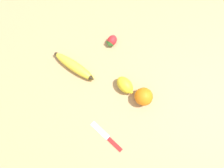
% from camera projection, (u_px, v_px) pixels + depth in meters
% --- Properties ---
extents(ground_plane, '(3.00, 3.00, 0.00)m').
position_uv_depth(ground_plane, '(92.00, 89.00, 0.94)').
color(ground_plane, tan).
extents(banana, '(0.13, 0.20, 0.04)m').
position_uv_depth(banana, '(75.00, 67.00, 0.94)').
color(banana, yellow).
rests_on(banana, ground_plane).
extents(orange, '(0.08, 0.08, 0.08)m').
position_uv_depth(orange, '(144.00, 97.00, 0.90)').
color(orange, orange).
rests_on(orange, ground_plane).
extents(strawberry, '(0.07, 0.06, 0.04)m').
position_uv_depth(strawberry, '(112.00, 41.00, 0.97)').
color(strawberry, red).
rests_on(strawberry, ground_plane).
extents(lemon, '(0.10, 0.10, 0.06)m').
position_uv_depth(lemon, '(125.00, 85.00, 0.92)').
color(lemon, yellow).
rests_on(lemon, ground_plane).
extents(paring_knife, '(0.11, 0.14, 0.01)m').
position_uv_depth(paring_knife, '(108.00, 138.00, 0.89)').
color(paring_knife, silver).
rests_on(paring_knife, ground_plane).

